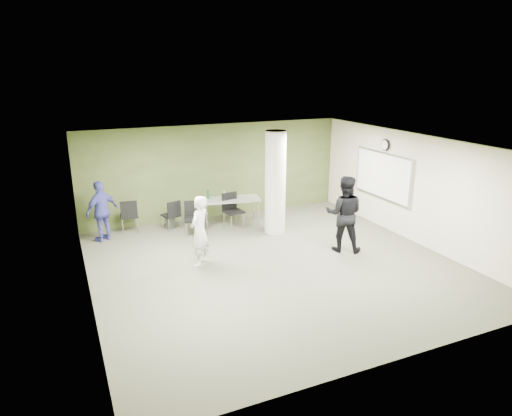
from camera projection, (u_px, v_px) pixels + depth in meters
name	position (u px, v px, depth m)	size (l,w,h in m)	color
floor	(274.00, 265.00, 10.53)	(8.00, 8.00, 0.00)	#4C4E3D
ceiling	(275.00, 144.00, 9.71)	(8.00, 8.00, 0.00)	white
wall_back	(216.00, 171.00, 13.62)	(8.00, 0.02, 2.80)	#425226
wall_left	(84.00, 232.00, 8.58)	(0.02, 8.00, 2.80)	#425226
wall_right_cream	(415.00, 189.00, 11.66)	(0.02, 8.00, 2.80)	beige
column	(275.00, 183.00, 12.25)	(0.56, 0.56, 2.80)	silver
whiteboard	(383.00, 175.00, 12.65)	(0.05, 2.30, 1.30)	silver
wall_clock	(385.00, 145.00, 12.40)	(0.06, 0.32, 0.32)	black
folding_table	(230.00, 200.00, 13.04)	(1.76, 1.03, 1.03)	gray
wastebasket	(170.00, 222.00, 12.95)	(0.27, 0.27, 0.31)	#4C4C4C
chair_back_left	(129.00, 214.00, 12.45)	(0.50, 0.50, 0.94)	black
chair_back_right	(172.00, 213.00, 12.64)	(0.53, 0.53, 0.86)	black
chair_table_left	(193.00, 215.00, 12.35)	(0.55, 0.55, 0.91)	black
chair_table_right	(232.00, 208.00, 12.87)	(0.57, 0.57, 1.00)	black
woman_white	(200.00, 231.00, 10.32)	(0.60, 0.39, 1.64)	silver
man_black	(344.00, 214.00, 11.13)	(0.92, 0.72, 1.90)	black
man_blue	(102.00, 211.00, 11.81)	(0.94, 0.39, 1.61)	#4444AA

